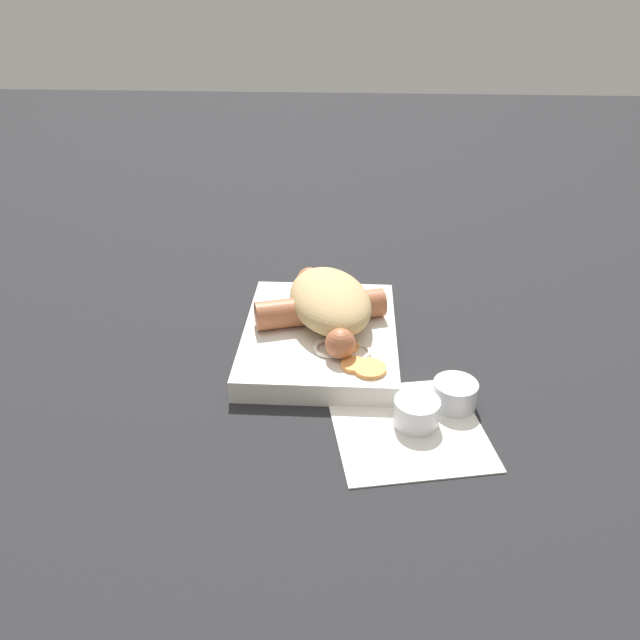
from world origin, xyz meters
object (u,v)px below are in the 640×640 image
at_px(sausage, 324,309).
at_px(food_tray, 320,337).
at_px(condiment_cup_far, 454,396).
at_px(bread_roll, 330,300).
at_px(condiment_cup_near, 416,414).

bearing_deg(sausage, food_tray, -13.05).
bearing_deg(condiment_cup_far, bread_roll, -133.24).
relative_size(bread_roll, condiment_cup_far, 3.69).
bearing_deg(sausage, condiment_cup_far, 49.58).
bearing_deg(bread_roll, condiment_cup_far, 46.76).
bearing_deg(condiment_cup_far, food_tray, -126.16).
height_order(condiment_cup_near, condiment_cup_far, same).
bearing_deg(condiment_cup_far, sausage, -130.42).
bearing_deg(condiment_cup_far, condiment_cup_near, -53.07).
xyz_separation_m(sausage, condiment_cup_near, (0.14, 0.10, -0.03)).
distance_m(condiment_cup_near, condiment_cup_far, 0.05).
bearing_deg(sausage, condiment_cup_near, 33.31).
relative_size(sausage, condiment_cup_near, 3.98).
bearing_deg(food_tray, condiment_cup_far, 53.84).
relative_size(food_tray, condiment_cup_near, 5.02).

